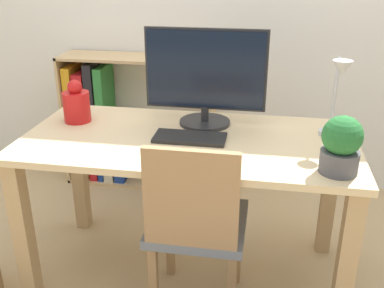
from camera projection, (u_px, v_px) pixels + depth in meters
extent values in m
plane|color=tan|center=(189.00, 271.00, 2.25)|extent=(10.00, 10.00, 0.00)
cube|color=#D8BC8C|center=(188.00, 141.00, 1.98)|extent=(1.46, 0.72, 0.03)
cube|color=tan|center=(23.00, 234.00, 1.95)|extent=(0.07, 0.07, 0.69)
cube|color=tan|center=(346.00, 268.00, 1.74)|extent=(0.07, 0.07, 0.69)
cube|color=tan|center=(79.00, 172.00, 2.50)|extent=(0.07, 0.07, 0.69)
cube|color=tan|center=(329.00, 192.00, 2.29)|extent=(0.07, 0.07, 0.69)
cylinder|color=#232326|center=(205.00, 122.00, 2.13)|extent=(0.24, 0.24, 0.02)
cylinder|color=#232326|center=(205.00, 113.00, 2.11)|extent=(0.04, 0.04, 0.07)
cube|color=#232326|center=(206.00, 69.00, 2.04)|extent=(0.56, 0.02, 0.37)
cube|color=black|center=(205.00, 70.00, 2.03)|extent=(0.53, 0.03, 0.35)
cube|color=black|center=(190.00, 138.00, 1.95)|extent=(0.31, 0.14, 0.02)
cylinder|color=red|center=(77.00, 107.00, 2.14)|extent=(0.13, 0.13, 0.14)
sphere|color=red|center=(75.00, 87.00, 2.10)|extent=(0.07, 0.07, 0.07)
cylinder|color=#B7B7BC|center=(330.00, 133.00, 2.00)|extent=(0.10, 0.10, 0.02)
cylinder|color=#B7B7BC|center=(335.00, 95.00, 1.93)|extent=(0.02, 0.02, 0.33)
cylinder|color=#B7B7BC|center=(341.00, 60.00, 1.82)|extent=(0.01, 0.10, 0.01)
cone|color=#B7B7BC|center=(342.00, 68.00, 1.78)|extent=(0.08, 0.08, 0.06)
cylinder|color=#4C4C51|center=(339.00, 162.00, 1.64)|extent=(0.14, 0.14, 0.09)
sphere|color=#23662D|center=(343.00, 136.00, 1.60)|extent=(0.15, 0.15, 0.15)
cube|color=slate|center=(198.00, 223.00, 1.91)|extent=(0.40, 0.40, 0.04)
cube|color=#9E754C|center=(191.00, 200.00, 1.65)|extent=(0.36, 0.03, 0.40)
cube|color=#9E754C|center=(154.00, 285.00, 1.87)|extent=(0.04, 0.04, 0.39)
cube|color=#9E754C|center=(170.00, 240.00, 2.17)|extent=(0.04, 0.04, 0.39)
cube|color=#9E754C|center=(238.00, 247.00, 2.11)|extent=(0.04, 0.04, 0.39)
cube|color=tan|center=(71.00, 117.00, 3.07)|extent=(0.02, 0.28, 0.87)
cube|color=tan|center=(212.00, 126.00, 2.92)|extent=(0.02, 0.28, 0.87)
cube|color=tan|center=(142.00, 178.00, 3.16)|extent=(0.99, 0.28, 0.02)
cube|color=tan|center=(136.00, 58.00, 2.83)|extent=(0.99, 0.28, 0.02)
cube|color=tan|center=(140.00, 121.00, 3.00)|extent=(0.96, 0.28, 0.02)
cube|color=black|center=(80.00, 155.00, 3.18)|extent=(0.04, 0.24, 0.28)
cube|color=orange|center=(89.00, 155.00, 3.17)|extent=(0.06, 0.24, 0.28)
cube|color=red|center=(98.00, 152.00, 3.14)|extent=(0.05, 0.24, 0.34)
cube|color=navy|center=(105.00, 155.00, 3.14)|extent=(0.04, 0.24, 0.31)
cube|color=beige|center=(112.00, 152.00, 3.12)|extent=(0.06, 0.24, 0.36)
cube|color=navy|center=(123.00, 155.00, 3.12)|extent=(0.07, 0.24, 0.32)
cube|color=orange|center=(74.00, 91.00, 2.99)|extent=(0.05, 0.24, 0.36)
cube|color=red|center=(85.00, 95.00, 2.99)|extent=(0.07, 0.24, 0.32)
cube|color=black|center=(95.00, 90.00, 2.97)|extent=(0.06, 0.24, 0.38)
cube|color=#2D7F38|center=(105.00, 93.00, 2.96)|extent=(0.05, 0.24, 0.36)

